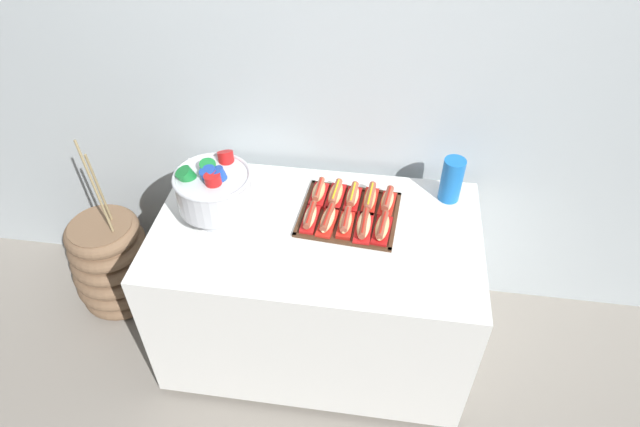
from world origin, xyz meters
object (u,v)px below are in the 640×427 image
object	(u,v)px
hot_dog_4	(382,228)
hot_dog_5	(319,192)
hot_dog_7	(353,197)
hot_dog_8	(370,199)
hot_dog_6	(336,194)
hot_dog_3	(364,225)
serving_tray	(349,214)
floor_vase	(114,263)
punch_bowl	(214,188)
cup_stack	(452,180)
buffet_table	(317,287)
hot_dog_9	(387,201)
hot_dog_0	(310,217)
hot_dog_2	(346,222)
hot_dog_1	(328,220)

from	to	relation	value
hot_dog_4	hot_dog_5	xyz separation A→B (m)	(-0.29, 0.19, -0.00)
hot_dog_5	hot_dog_7	world-z (taller)	same
hot_dog_7	hot_dog_8	distance (m)	0.08
hot_dog_5	hot_dog_8	distance (m)	0.23
hot_dog_4	hot_dog_6	xyz separation A→B (m)	(-0.21, 0.18, -0.00)
hot_dog_3	hot_dog_4	world-z (taller)	hot_dog_4
hot_dog_4	serving_tray	bearing A→B (deg)	146.84
floor_vase	hot_dog_6	size ratio (longest dim) A/B	5.68
hot_dog_7	punch_bowl	world-z (taller)	punch_bowl
hot_dog_3	cup_stack	world-z (taller)	cup_stack
buffet_table	hot_dog_7	bearing A→B (deg)	54.36
hot_dog_5	hot_dog_9	size ratio (longest dim) A/B	0.95
buffet_table	hot_dog_0	world-z (taller)	hot_dog_0
buffet_table	hot_dog_4	bearing A→B (deg)	1.61
floor_vase	hot_dog_7	bearing A→B (deg)	1.58
hot_dog_6	hot_dog_9	xyz separation A→B (m)	(0.22, -0.02, 0.00)
hot_dog_0	punch_bowl	xyz separation A→B (m)	(-0.39, -0.02, 0.12)
hot_dog_5	hot_dog_6	bearing A→B (deg)	-4.35
hot_dog_8	punch_bowl	world-z (taller)	punch_bowl
buffet_table	cup_stack	world-z (taller)	cup_stack
floor_vase	hot_dog_2	bearing A→B (deg)	-6.16
floor_vase	hot_dog_9	bearing A→B (deg)	0.94
hot_dog_5	punch_bowl	bearing A→B (deg)	-155.90
hot_dog_8	cup_stack	bearing A→B (deg)	16.19
hot_dog_4	punch_bowl	size ratio (longest dim) A/B	0.56
hot_dog_1	hot_dog_8	distance (m)	0.22
hot_dog_1	hot_dog_6	size ratio (longest dim) A/B	1.04
hot_dog_6	hot_dog_9	distance (m)	0.23
serving_tray	hot_dog_1	xyz separation A→B (m)	(-0.08, -0.08, 0.03)
floor_vase	hot_dog_4	world-z (taller)	floor_vase
hot_dog_0	cup_stack	xyz separation A→B (m)	(0.58, 0.25, 0.07)
hot_dog_3	hot_dog_5	xyz separation A→B (m)	(-0.21, 0.18, 0.00)
hot_dog_1	hot_dog_6	bearing A→B (deg)	85.65
hot_dog_6	hot_dog_1	bearing A→B (deg)	-94.35
hot_dog_0	hot_dog_3	size ratio (longest dim) A/B	0.90
hot_dog_9	buffet_table	bearing A→B (deg)	-148.53
hot_dog_5	hot_dog_9	xyz separation A→B (m)	(0.30, -0.02, 0.00)
hot_dog_3	hot_dog_5	distance (m)	0.28
hot_dog_6	hot_dog_7	size ratio (longest dim) A/B	1.10
buffet_table	hot_dog_1	distance (m)	0.41
hot_dog_1	serving_tray	bearing A→B (deg)	43.38
hot_dog_2	cup_stack	xyz separation A→B (m)	(0.43, 0.26, 0.07)
serving_tray	hot_dog_6	world-z (taller)	hot_dog_6
floor_vase	hot_dog_6	world-z (taller)	floor_vase
hot_dog_4	hot_dog_2	bearing A→B (deg)	175.65
hot_dog_0	hot_dog_4	size ratio (longest dim) A/B	0.95
floor_vase	serving_tray	bearing A→B (deg)	-2.28
floor_vase	hot_dog_1	xyz separation A→B (m)	(1.14, -0.13, 0.57)
hot_dog_4	hot_dog_1	bearing A→B (deg)	175.65
hot_dog_5	hot_dog_0	bearing A→B (deg)	-94.35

